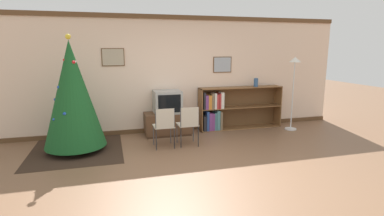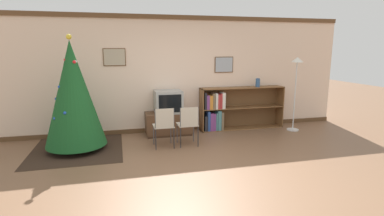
{
  "view_description": "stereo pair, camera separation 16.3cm",
  "coord_description": "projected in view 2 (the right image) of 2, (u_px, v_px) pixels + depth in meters",
  "views": [
    {
      "loc": [
        -1.38,
        -4.37,
        1.96
      ],
      "look_at": [
        0.22,
        1.38,
        0.76
      ],
      "focal_mm": 28.0,
      "sensor_mm": 36.0,
      "label": 1
    },
    {
      "loc": [
        -1.22,
        -4.41,
        1.96
      ],
      "look_at": [
        0.22,
        1.38,
        0.76
      ],
      "focal_mm": 28.0,
      "sensor_mm": 36.0,
      "label": 2
    }
  ],
  "objects": [
    {
      "name": "ground_plane",
      "position": [
        199.0,
        171.0,
        4.87
      ],
      "size": [
        24.0,
        24.0,
        0.0
      ],
      "primitive_type": "plane",
      "color": "brown"
    },
    {
      "name": "bookshelf",
      "position": [
        227.0,
        110.0,
        7.29
      ],
      "size": [
        2.1,
        0.36,
        1.03
      ],
      "color": "brown",
      "rests_on": "ground_plane"
    },
    {
      "name": "tv_console",
      "position": [
        169.0,
        123.0,
        6.89
      ],
      "size": [
        1.04,
        0.54,
        0.51
      ],
      "color": "#412A1A",
      "rests_on": "ground_plane"
    },
    {
      "name": "wall_back",
      "position": [
        171.0,
        75.0,
        7.03
      ],
      "size": [
        8.65,
        0.11,
        2.7
      ],
      "color": "beige",
      "rests_on": "ground_plane"
    },
    {
      "name": "television",
      "position": [
        168.0,
        102.0,
        6.79
      ],
      "size": [
        0.61,
        0.52,
        0.51
      ],
      "color": "#9E9E99",
      "rests_on": "tv_console"
    },
    {
      "name": "folding_chair_left",
      "position": [
        164.0,
        125.0,
        5.9
      ],
      "size": [
        0.4,
        0.4,
        0.82
      ],
      "color": "#BCB29E",
      "rests_on": "ground_plane"
    },
    {
      "name": "standing_lamp",
      "position": [
        296.0,
        75.0,
        7.03
      ],
      "size": [
        0.28,
        0.28,
        1.76
      ],
      "color": "silver",
      "rests_on": "ground_plane"
    },
    {
      "name": "area_rug",
      "position": [
        78.0,
        149.0,
        5.88
      ],
      "size": [
        1.71,
        1.85,
        0.01
      ],
      "color": "#332319",
      "rests_on": "ground_plane"
    },
    {
      "name": "christmas_tree",
      "position": [
        73.0,
        94.0,
        5.67
      ],
      "size": [
        1.14,
        1.14,
        2.21
      ],
      "color": "maroon",
      "rests_on": "area_rug"
    },
    {
      "name": "vase",
      "position": [
        258.0,
        83.0,
        7.31
      ],
      "size": [
        0.11,
        0.11,
        0.21
      ],
      "color": "#335684",
      "rests_on": "bookshelf"
    },
    {
      "name": "folding_chair_right",
      "position": [
        188.0,
        123.0,
        6.02
      ],
      "size": [
        0.4,
        0.4,
        0.82
      ],
      "color": "#BCB29E",
      "rests_on": "ground_plane"
    }
  ]
}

